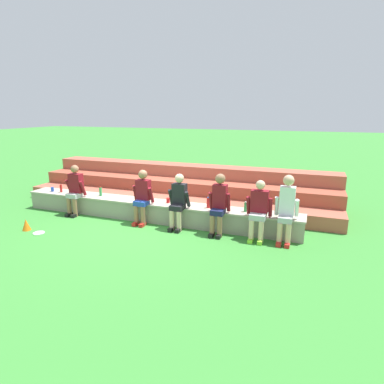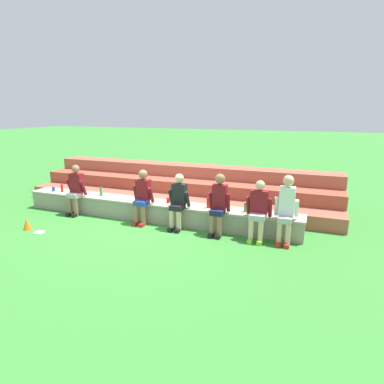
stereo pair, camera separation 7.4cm
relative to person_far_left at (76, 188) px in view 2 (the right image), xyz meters
The scene contains 17 objects.
ground_plane 2.24m from the person_far_left, ahead, with size 80.00×80.00×0.00m, color #388433.
stone_seating_wall 2.20m from the person_far_left, ahead, with size 7.47×0.61×0.49m.
brick_bleachers 3.11m from the person_far_left, 46.57° to the left, with size 9.24×2.14×1.06m.
person_far_left is the anchor object (origin of this frame).
person_left_of_center 2.03m from the person_far_left, ahead, with size 0.52×0.50×1.34m.
person_center 3.00m from the person_far_left, ahead, with size 0.51×0.52×1.31m.
person_right_of_center 3.99m from the person_far_left, ahead, with size 0.49×0.55×1.38m.
person_far_right 4.88m from the person_far_left, ahead, with size 0.55×0.54×1.30m.
person_rightmost_edge 5.44m from the person_far_left, ahead, with size 0.49×0.56×1.45m.
water_bottle_center_gap 0.79m from the person_far_left, 159.06° to the left, with size 0.06×0.06×0.22m.
water_bottle_near_left 4.54m from the person_far_left, ahead, with size 0.07×0.07×0.24m.
water_bottle_mid_left 3.65m from the person_far_left, ahead, with size 0.08×0.08×0.26m.
water_bottle_near_right 0.67m from the person_far_left, 29.67° to the left, with size 0.07×0.07×0.25m.
plastic_cup_right_end 2.60m from the person_far_left, ahead, with size 0.08×0.08×0.13m, color red.
plastic_cup_middle 1.06m from the person_far_left, 166.10° to the left, with size 0.08×0.08×0.12m, color blue.
frisbee 1.62m from the person_far_left, 85.08° to the right, with size 0.25×0.25×0.02m, color white.
sports_cone 1.54m from the person_far_left, 102.17° to the right, with size 0.19×0.19×0.27m, color orange.
Camera 2 is at (3.80, -6.72, 2.74)m, focal length 30.20 mm.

